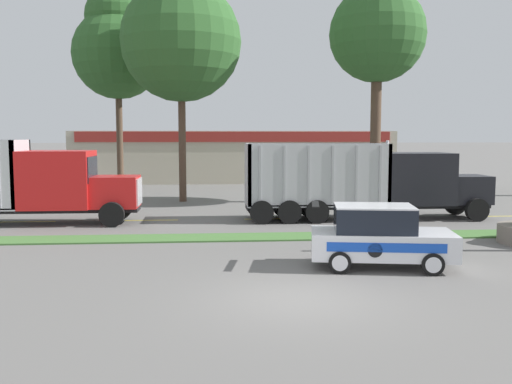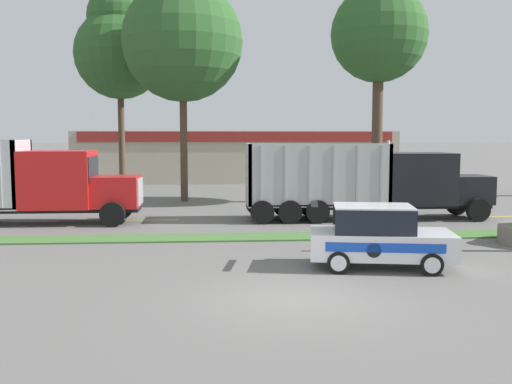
% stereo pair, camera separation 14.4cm
% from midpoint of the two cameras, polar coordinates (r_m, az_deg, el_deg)
% --- Properties ---
extents(ground_plane, '(600.00, 600.00, 0.00)m').
position_cam_midpoint_polar(ground_plane, '(13.56, 4.26, -10.60)').
color(ground_plane, slate).
extents(grass_verge, '(120.00, 1.58, 0.06)m').
position_cam_midpoint_polar(grass_verge, '(21.31, 1.09, -4.51)').
color(grass_verge, '#477538').
rests_on(grass_verge, ground_plane).
extents(centre_line_2, '(2.40, 0.14, 0.01)m').
position_cam_midpoint_polar(centre_line_2, '(27.21, -21.61, -2.75)').
color(centre_line_2, yellow).
rests_on(centre_line_2, ground_plane).
extents(centre_line_3, '(2.40, 0.14, 0.01)m').
position_cam_midpoint_polar(centre_line_3, '(26.10, -10.22, -2.78)').
color(centre_line_3, yellow).
rests_on(centre_line_3, ground_plane).
extents(centre_line_4, '(2.40, 0.14, 0.01)m').
position_cam_midpoint_polar(centre_line_4, '(26.09, 1.68, -2.70)').
color(centre_line_4, yellow).
rests_on(centre_line_4, ground_plane).
extents(centre_line_5, '(2.40, 0.14, 0.01)m').
position_cam_midpoint_polar(centre_line_5, '(27.17, 13.09, -2.51)').
color(centre_line_5, yellow).
rests_on(centre_line_5, ground_plane).
extents(centre_line_6, '(2.40, 0.14, 0.01)m').
position_cam_midpoint_polar(centre_line_6, '(29.23, 23.26, -2.26)').
color(centre_line_6, yellow).
rests_on(centre_line_6, ground_plane).
extents(dump_truck_lead, '(11.15, 2.56, 3.59)m').
position_cam_midpoint_polar(dump_truck_lead, '(26.61, 13.20, 0.78)').
color(dump_truck_lead, black).
rests_on(dump_truck_lead, ground_plane).
extents(dump_truck_mid, '(10.81, 2.57, 3.62)m').
position_cam_midpoint_polar(dump_truck_mid, '(26.26, -21.27, 0.66)').
color(dump_truck_mid, black).
rests_on(dump_truck_mid, ground_plane).
extents(rally_car, '(4.30, 2.53, 1.83)m').
position_cam_midpoint_polar(rally_car, '(16.83, 12.37, -4.36)').
color(rally_car, white).
rests_on(rally_car, ground_plane).
extents(store_building_backdrop, '(25.88, 12.10, 4.16)m').
position_cam_midpoint_polar(store_building_backdrop, '(50.68, -2.05, 3.71)').
color(store_building_backdrop, '#BCB29E').
rests_on(store_building_backdrop, ground_plane).
extents(tree_behind_left, '(5.82, 5.82, 13.43)m').
position_cam_midpoint_polar(tree_behind_left, '(39.03, -13.39, 14.11)').
color(tree_behind_left, brown).
rests_on(tree_behind_left, ground_plane).
extents(tree_behind_centre, '(5.39, 5.39, 13.50)m').
position_cam_midpoint_polar(tree_behind_centre, '(33.76, 12.35, 15.99)').
color(tree_behind_centre, brown).
rests_on(tree_behind_centre, ground_plane).
extents(tree_behind_right, '(6.82, 6.82, 14.22)m').
position_cam_midpoint_polar(tree_behind_right, '(33.62, -7.25, 15.88)').
color(tree_behind_right, brown).
rests_on(tree_behind_right, ground_plane).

